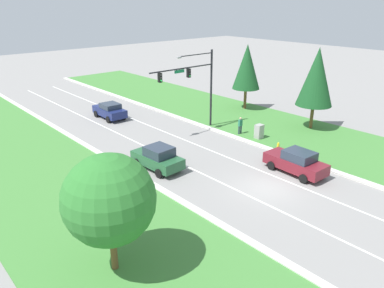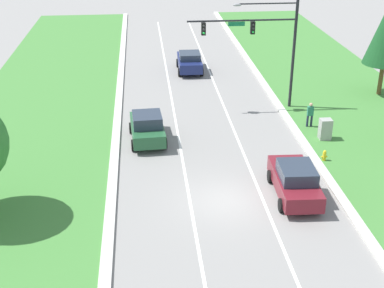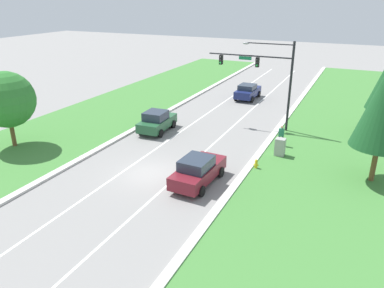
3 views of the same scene
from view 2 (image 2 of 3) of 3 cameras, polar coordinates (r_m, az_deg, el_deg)
ground_plane at (r=26.47m, az=3.71°, el=-6.05°), size 160.00×160.00×0.00m
curb_strip_right at (r=27.82m, az=15.33°, el=-5.13°), size 0.50×90.00×0.15m
curb_strip_left at (r=26.20m, az=-8.67°, el=-6.47°), size 0.50×90.00×0.15m
lane_stripe_inner_left at (r=26.26m, az=-0.20°, el=-6.25°), size 0.14×81.00×0.01m
lane_stripe_inner_right at (r=26.79m, az=7.53°, el=-5.81°), size 0.14×81.00×0.01m
traffic_signal_mast at (r=36.39m, az=7.67°, el=11.20°), size 7.33×0.41×7.55m
navy_sedan at (r=45.45m, az=-0.26°, el=8.79°), size 2.13×4.33×1.68m
burgundy_sedan at (r=26.84m, az=10.92°, el=-3.85°), size 2.20×4.67×1.78m
forest_sedan at (r=32.35m, az=-4.80°, el=1.78°), size 2.27×4.28×1.82m
utility_cabinet at (r=33.44m, az=14.02°, el=1.49°), size 0.70×0.60×1.36m
pedestrian at (r=34.94m, az=12.49°, el=3.15°), size 0.40×0.23×1.69m
fire_hydrant at (r=30.86m, az=13.93°, el=-1.26°), size 0.34×0.20×0.70m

